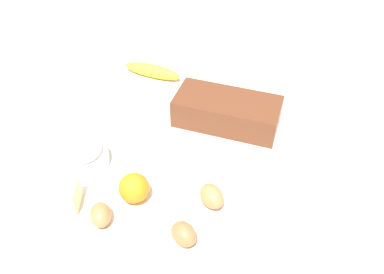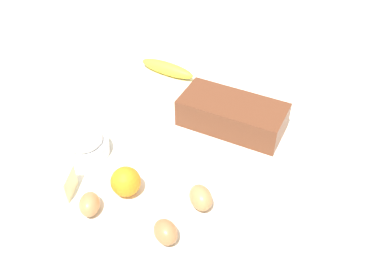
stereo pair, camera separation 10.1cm
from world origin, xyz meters
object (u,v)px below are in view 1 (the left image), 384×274
object	(u,v)px
loaf_pan	(227,111)
butter_block	(57,197)
banana	(152,71)
flour_bowl	(83,155)
egg_near_butter	(101,215)
orange_fruit	(134,188)
egg_beside_bowl	(212,196)
egg_loose	(184,234)
sugar_bowl	(280,250)

from	to	relation	value
loaf_pan	butter_block	size ratio (longest dim) A/B	3.21
loaf_pan	banana	distance (m)	0.32
flour_bowl	egg_near_butter	world-z (taller)	flour_bowl
orange_fruit	egg_near_butter	size ratio (longest dim) A/B	1.13
egg_beside_bowl	egg_loose	xyz separation A→B (m)	(-0.03, -0.11, -0.00)
loaf_pan	sugar_bowl	bearing A→B (deg)	-61.38
orange_fruit	egg_loose	size ratio (longest dim) A/B	1.14
egg_beside_bowl	egg_loose	size ratio (longest dim) A/B	1.11
egg_loose	flour_bowl	bearing A→B (deg)	152.37
butter_block	egg_beside_bowl	world-z (taller)	butter_block
sugar_bowl	butter_block	world-z (taller)	sugar_bowl
flour_bowl	egg_beside_bowl	world-z (taller)	flour_bowl
orange_fruit	flour_bowl	bearing A→B (deg)	155.12
flour_bowl	egg_loose	xyz separation A→B (m)	(0.30, -0.16, -0.01)
sugar_bowl	orange_fruit	world-z (taller)	sugar_bowl
flour_bowl	orange_fruit	xyz separation A→B (m)	(0.16, -0.07, 0.01)
egg_loose	banana	bearing A→B (deg)	114.51
egg_loose	butter_block	bearing A→B (deg)	176.21
loaf_pan	orange_fruit	world-z (taller)	loaf_pan
sugar_bowl	banana	xyz separation A→B (m)	(-0.45, 0.56, -0.01)
sugar_bowl	egg_loose	distance (m)	0.19
loaf_pan	egg_loose	distance (m)	0.40
orange_fruit	egg_loose	bearing A→B (deg)	-30.67
orange_fruit	egg_loose	distance (m)	0.16
banana	egg_loose	bearing A→B (deg)	-65.49
flour_bowl	egg_loose	bearing A→B (deg)	-27.63
egg_loose	egg_beside_bowl	bearing A→B (deg)	72.69
banana	butter_block	world-z (taller)	butter_block
loaf_pan	flour_bowl	xyz separation A→B (m)	(-0.31, -0.24, -0.01)
egg_beside_bowl	banana	bearing A→B (deg)	122.70
sugar_bowl	egg_near_butter	distance (m)	0.38
sugar_bowl	orange_fruit	bearing A→B (deg)	166.63
egg_near_butter	egg_beside_bowl	distance (m)	0.24
banana	egg_beside_bowl	xyz separation A→B (m)	(0.29, -0.45, 0.00)
banana	egg_near_butter	distance (m)	0.56
flour_bowl	butter_block	bearing A→B (deg)	-88.50
orange_fruit	egg_near_butter	bearing A→B (deg)	-121.28
sugar_bowl	butter_block	xyz separation A→B (m)	(-0.48, 0.02, -0.00)
banana	egg_beside_bowl	bearing A→B (deg)	-57.30
sugar_bowl	flour_bowl	bearing A→B (deg)	162.70
loaf_pan	flour_bowl	size ratio (longest dim) A/B	2.40
egg_near_butter	egg_loose	xyz separation A→B (m)	(0.18, -0.00, 0.00)
sugar_bowl	egg_beside_bowl	bearing A→B (deg)	145.85
orange_fruit	egg_near_butter	distance (m)	0.09
orange_fruit	butter_block	bearing A→B (deg)	-158.38
banana	egg_beside_bowl	size ratio (longest dim) A/B	2.82
egg_loose	egg_near_butter	bearing A→B (deg)	179.05
flour_bowl	egg_beside_bowl	size ratio (longest dim) A/B	1.79
sugar_bowl	butter_block	bearing A→B (deg)	178.07
flour_bowl	banana	bearing A→B (deg)	84.49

